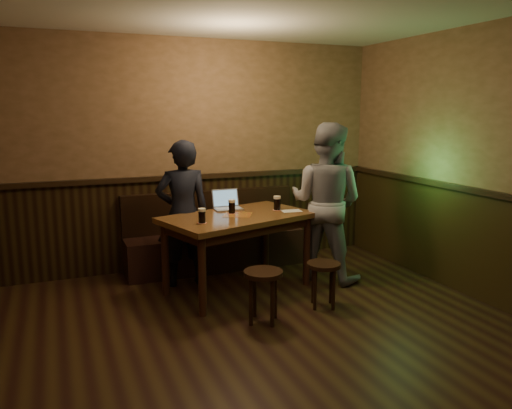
{
  "coord_description": "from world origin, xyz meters",
  "views": [
    {
      "loc": [
        -1.54,
        -3.02,
        1.94
      ],
      "look_at": [
        0.43,
        1.79,
        0.96
      ],
      "focal_mm": 35.0,
      "sensor_mm": 36.0,
      "label": 1
    }
  ],
  "objects": [
    {
      "name": "room",
      "position": [
        0.0,
        0.22,
        1.2
      ],
      "size": [
        5.04,
        6.04,
        2.84
      ],
      "color": "black",
      "rests_on": "ground"
    },
    {
      "name": "bench",
      "position": [
        0.26,
        2.75,
        0.31
      ],
      "size": [
        2.2,
        0.5,
        0.95
      ],
      "color": "black",
      "rests_on": "ground"
    },
    {
      "name": "pub_table",
      "position": [
        0.26,
        1.89,
        0.73
      ],
      "size": [
        1.76,
        1.31,
        0.84
      ],
      "rotation": [
        0.0,
        0.0,
        0.29
      ],
      "color": "brown",
      "rests_on": "ground"
    },
    {
      "name": "stool_left",
      "position": [
        0.18,
        1.0,
        0.39
      ],
      "size": [
        0.44,
        0.44,
        0.49
      ],
      "rotation": [
        0.0,
        0.0,
        0.23
      ],
      "color": "black",
      "rests_on": "ground"
    },
    {
      "name": "stool_right",
      "position": [
        0.88,
        1.11,
        0.36
      ],
      "size": [
        0.44,
        0.44,
        0.45
      ],
      "rotation": [
        0.0,
        0.0,
        0.39
      ],
      "color": "black",
      "rests_on": "ground"
    },
    {
      "name": "pint_left",
      "position": [
        -0.21,
        1.65,
        0.91
      ],
      "size": [
        0.1,
        0.1,
        0.15
      ],
      "color": "#A82D14",
      "rests_on": "pub_table"
    },
    {
      "name": "pint_mid",
      "position": [
        0.22,
        1.98,
        0.92
      ],
      "size": [
        0.1,
        0.1,
        0.15
      ],
      "color": "#A82D14",
      "rests_on": "pub_table"
    },
    {
      "name": "pint_right",
      "position": [
        0.76,
        1.97,
        0.92
      ],
      "size": [
        0.1,
        0.1,
        0.16
      ],
      "color": "#A82D14",
      "rests_on": "pub_table"
    },
    {
      "name": "laptop",
      "position": [
        0.26,
        2.25,
        0.9
      ],
      "size": [
        0.31,
        0.25,
        0.22
      ],
      "rotation": [
        0.0,
        0.0,
        -0.02
      ],
      "color": "silver",
      "rests_on": "pub_table"
    },
    {
      "name": "menu",
      "position": [
        0.88,
        1.86,
        0.84
      ],
      "size": [
        0.24,
        0.18,
        0.0
      ],
      "primitive_type": "cube",
      "rotation": [
        0.0,
        0.0,
        -0.13
      ],
      "color": "silver",
      "rests_on": "pub_table"
    },
    {
      "name": "person_suit",
      "position": [
        -0.25,
        2.28,
        0.82
      ],
      "size": [
        0.62,
        0.42,
        1.63
      ],
      "primitive_type": "imported",
      "rotation": [
        0.0,
        0.0,
        3.08
      ],
      "color": "black",
      "rests_on": "ground"
    },
    {
      "name": "person_grey",
      "position": [
        1.33,
        1.87,
        0.91
      ],
      "size": [
        1.08,
        1.12,
        1.81
      ],
      "primitive_type": "imported",
      "rotation": [
        0.0,
        0.0,
        2.24
      ],
      "color": "gray",
      "rests_on": "ground"
    }
  ]
}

